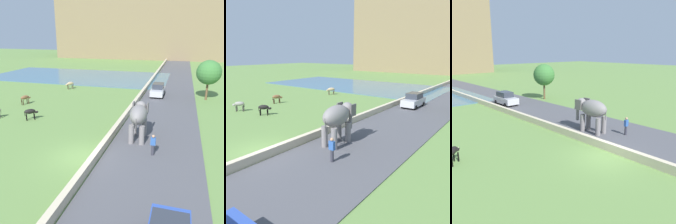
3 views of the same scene
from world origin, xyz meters
The scene contains 12 objects.
ground_plane centered at (0.00, 0.00, 0.00)m, with size 220.00×220.00×0.00m, color #608442.
road_surface centered at (5.00, 20.00, 0.03)m, with size 7.00×120.00×0.06m, color #4C4C51.
barrier_wall centered at (1.20, 18.00, 0.31)m, with size 0.40×110.00×0.62m, color beige.
lake centered at (-14.00, 32.26, 0.04)m, with size 36.00×18.00×0.08m, color #426B84.
hill_distant centered at (-6.00, 81.95, 13.09)m, with size 64.00×28.00×26.18m, color #7F6B4C.
elephant centered at (3.42, 4.30, 2.04)m, with size 1.52×3.49×2.99m.
person_beside_elephant centered at (4.95, 1.65, 0.87)m, with size 0.36×0.22×1.63m.
car_silver centered at (3.43, 19.69, 0.90)m, with size 1.83×4.02×1.80m.
cow_brown centered at (-12.02, 10.87, 0.84)m, with size 0.78×1.42×1.15m.
cow_black centered at (-8.03, 6.02, 0.84)m, with size 1.25×1.19×1.15m.
cow_tan centered at (-10.49, 20.51, 0.84)m, with size 1.09×1.32×1.15m.
tree_near centered at (9.85, 19.48, 3.65)m, with size 3.17×3.17×5.25m.
Camera 1 is at (6.55, -14.50, 8.46)m, focal length 39.24 mm.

